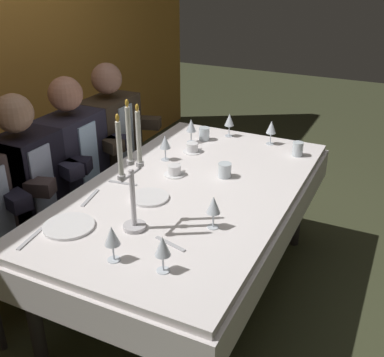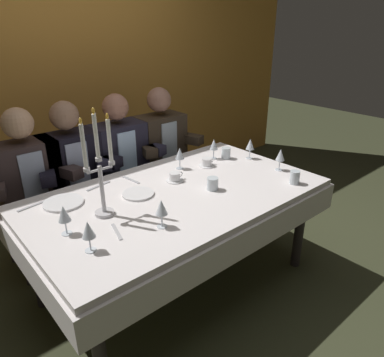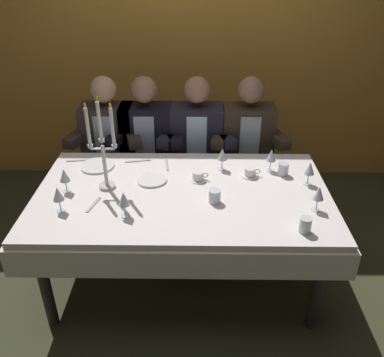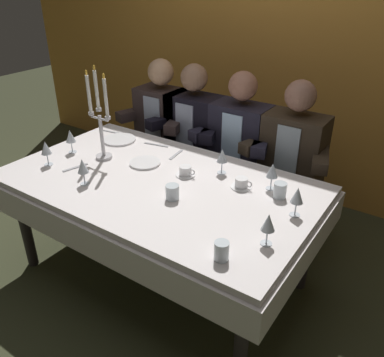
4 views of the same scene
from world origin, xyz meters
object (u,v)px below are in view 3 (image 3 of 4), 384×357
wine_glass_0 (58,195)px  coffee_cup_1 (198,176)px  dining_table (183,206)px  seated_diner_2 (197,136)px  wine_glass_1 (124,200)px  candelabra (103,152)px  water_tumbler_2 (305,225)px  wine_glass_2 (310,169)px  wine_glass_4 (64,176)px  dinner_plate_1 (97,166)px  water_tumbler_0 (215,196)px  wine_glass_6 (222,155)px  wine_glass_5 (319,194)px  water_tumbler_1 (283,169)px  seated_diner_0 (108,136)px  dinner_plate_0 (152,180)px  seated_diner_3 (248,136)px  seated_diner_1 (147,136)px  wine_glass_3 (271,156)px  coffee_cup_0 (250,172)px

wine_glass_0 → coffee_cup_1: size_ratio=1.24×
dining_table → seated_diner_2: seated_diner_2 is taller
dining_table → seated_diner_2: size_ratio=1.56×
wine_glass_1 → wine_glass_0: bearing=173.1°
candelabra → water_tumbler_2: size_ratio=6.86×
wine_glass_2 → wine_glass_4: (-1.58, -0.11, -0.00)m
dinner_plate_1 → wine_glass_4: bearing=-110.0°
dining_table → wine_glass_2: (0.83, 0.10, 0.24)m
wine_glass_1 → water_tumbler_0: bearing=16.7°
dining_table → dinner_plate_1: bearing=152.3°
wine_glass_0 → wine_glass_6: (0.99, 0.53, 0.00)m
dinner_plate_1 → wine_glass_5: 1.54m
wine_glass_5 → coffee_cup_1: bearing=153.5°
coffee_cup_1 → water_tumbler_1: bearing=7.7°
wine_glass_1 → wine_glass_6: 0.84m
wine_glass_1 → seated_diner_0: seated_diner_0 is taller
wine_glass_4 → water_tumbler_0: size_ratio=1.95×
dinner_plate_0 → seated_diner_3: 1.05m
seated_diner_0 → dining_table: bearing=-53.7°
coffee_cup_1 → wine_glass_6: bearing=42.2°
candelabra → seated_diner_1: (0.17, 0.84, -0.26)m
wine_glass_1 → wine_glass_3: bearing=31.3°
dinner_plate_0 → seated_diner_2: (0.30, 0.75, -0.01)m
water_tumbler_1 → coffee_cup_0: water_tumbler_1 is taller
wine_glass_1 → wine_glass_4: 0.50m
candelabra → wine_glass_2: candelabra is taller
candelabra → water_tumbler_2: bearing=-21.2°
dining_table → water_tumbler_0: water_tumbler_0 is taller
wine_glass_0 → wine_glass_3: size_ratio=1.00×
dinner_plate_1 → coffee_cup_1: 0.75m
wine_glass_6 → coffee_cup_0: 0.23m
wine_glass_4 → wine_glass_1: bearing=-32.7°
dinner_plate_0 → coffee_cup_0: size_ratio=1.54×
wine_glass_3 → water_tumbler_1: (0.08, -0.06, -0.07)m
water_tumbler_0 → wine_glass_6: bearing=81.0°
dinner_plate_1 → water_tumbler_2: 1.52m
wine_glass_1 → wine_glass_2: (1.16, 0.38, 0.00)m
dinner_plate_0 → coffee_cup_0: 0.68m
water_tumbler_0 → water_tumbler_2: (0.49, -0.30, 0.00)m
wine_glass_5 → water_tumbler_2: wine_glass_5 is taller
wine_glass_2 → seated_diner_3: size_ratio=0.13×
wine_glass_1 → wine_glass_2: 1.22m
wine_glass_6 → candelabra: bearing=-161.5°
wine_glass_5 → water_tumbler_1: (-0.12, 0.43, -0.07)m
dinner_plate_1 → wine_glass_0: bearing=-99.9°
wine_glass_4 → wine_glass_6: 1.07m
wine_glass_4 → dinner_plate_0: bearing=15.0°
seated_diner_1 → wine_glass_3: bearing=-32.5°
candelabra → wine_glass_5: size_ratio=3.79×
wine_glass_2 → seated_diner_2: 1.09m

